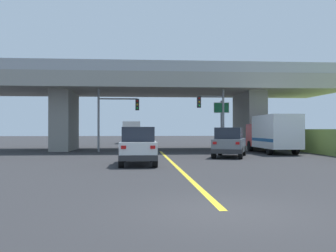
{
  "coord_description": "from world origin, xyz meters",
  "views": [
    {
      "loc": [
        -1.99,
        -8.91,
        1.88
      ],
      "look_at": [
        0.17,
        18.6,
        2.14
      ],
      "focal_mm": 41.85,
      "sensor_mm": 36.0,
      "label": 1
    }
  ],
  "objects_px": {
    "box_truck": "(273,133)",
    "traffic_signal_farside": "(113,112)",
    "suv_lead": "(138,146)",
    "traffic_signal_nearside": "(214,112)",
    "highway_sign": "(221,115)",
    "suv_crossing": "(229,142)",
    "semi_truck_distant": "(132,132)"
  },
  "relations": [
    {
      "from": "suv_crossing",
      "to": "semi_truck_distant",
      "type": "xyz_separation_m",
      "value": [
        -7.05,
        28.45,
        0.57
      ]
    },
    {
      "from": "suv_lead",
      "to": "semi_truck_distant",
      "type": "distance_m",
      "value": 33.75
    },
    {
      "from": "suv_crossing",
      "to": "traffic_signal_farside",
      "type": "relative_size",
      "value": 0.93
    },
    {
      "from": "box_truck",
      "to": "traffic_signal_farside",
      "type": "relative_size",
      "value": 1.38
    },
    {
      "from": "suv_lead",
      "to": "suv_crossing",
      "type": "relative_size",
      "value": 0.92
    },
    {
      "from": "box_truck",
      "to": "semi_truck_distant",
      "type": "relative_size",
      "value": 0.99
    },
    {
      "from": "suv_lead",
      "to": "highway_sign",
      "type": "xyz_separation_m",
      "value": [
        7.49,
        13.58,
        2.22
      ]
    },
    {
      "from": "highway_sign",
      "to": "suv_crossing",
      "type": "bearing_deg",
      "value": -98.58
    },
    {
      "from": "suv_crossing",
      "to": "highway_sign",
      "type": "relative_size",
      "value": 1.11
    },
    {
      "from": "traffic_signal_farside",
      "to": "highway_sign",
      "type": "distance_m",
      "value": 9.69
    },
    {
      "from": "traffic_signal_nearside",
      "to": "highway_sign",
      "type": "xyz_separation_m",
      "value": [
        1.08,
        2.22,
        -0.1
      ]
    },
    {
      "from": "suv_lead",
      "to": "traffic_signal_nearside",
      "type": "height_order",
      "value": "traffic_signal_nearside"
    },
    {
      "from": "suv_lead",
      "to": "traffic_signal_farside",
      "type": "bearing_deg",
      "value": 99.78
    },
    {
      "from": "traffic_signal_nearside",
      "to": "highway_sign",
      "type": "bearing_deg",
      "value": 64.06
    },
    {
      "from": "box_truck",
      "to": "suv_crossing",
      "type": "bearing_deg",
      "value": -137.53
    },
    {
      "from": "suv_crossing",
      "to": "traffic_signal_nearside",
      "type": "height_order",
      "value": "traffic_signal_nearside"
    },
    {
      "from": "suv_lead",
      "to": "semi_truck_distant",
      "type": "relative_size",
      "value": 0.61
    },
    {
      "from": "suv_lead",
      "to": "traffic_signal_farside",
      "type": "distance_m",
      "value": 12.45
    },
    {
      "from": "suv_lead",
      "to": "traffic_signal_farside",
      "type": "relative_size",
      "value": 0.86
    },
    {
      "from": "box_truck",
      "to": "highway_sign",
      "type": "distance_m",
      "value": 5.53
    },
    {
      "from": "suv_crossing",
      "to": "box_truck",
      "type": "distance_m",
      "value": 6.16
    },
    {
      "from": "suv_lead",
      "to": "box_truck",
      "type": "bearing_deg",
      "value": 41.21
    },
    {
      "from": "traffic_signal_farside",
      "to": "semi_truck_distant",
      "type": "distance_m",
      "value": 21.79
    },
    {
      "from": "suv_lead",
      "to": "box_truck",
      "type": "relative_size",
      "value": 0.62
    },
    {
      "from": "suv_lead",
      "to": "box_truck",
      "type": "xyz_separation_m",
      "value": [
        10.77,
        9.43,
        0.59
      ]
    },
    {
      "from": "traffic_signal_farside",
      "to": "highway_sign",
      "type": "relative_size",
      "value": 1.18
    },
    {
      "from": "semi_truck_distant",
      "to": "suv_lead",
      "type": "bearing_deg",
      "value": -88.63
    },
    {
      "from": "suv_crossing",
      "to": "traffic_signal_farside",
      "type": "bearing_deg",
      "value": 159.83
    },
    {
      "from": "box_truck",
      "to": "traffic_signal_farside",
      "type": "height_order",
      "value": "traffic_signal_farside"
    },
    {
      "from": "suv_crossing",
      "to": "traffic_signal_farside",
      "type": "xyz_separation_m",
      "value": [
        -8.32,
        6.77,
        2.31
      ]
    },
    {
      "from": "box_truck",
      "to": "traffic_signal_farside",
      "type": "xyz_separation_m",
      "value": [
        -12.84,
        2.63,
        1.72
      ]
    },
    {
      "from": "traffic_signal_nearside",
      "to": "traffic_signal_farside",
      "type": "bearing_deg",
      "value": 175.35
    }
  ]
}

